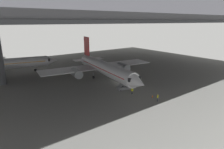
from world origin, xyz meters
TOP-DOWN VIEW (x-y plane):
  - ground_plane at (0.00, 0.00)m, footprint 110.00×110.00m
  - hangar_structure at (-0.16, 13.75)m, footprint 121.00×99.00m
  - airplane_main at (-2.63, 5.78)m, footprint 36.24×37.28m
  - boarding_stairs at (-3.34, -4.54)m, footprint 4.38×1.98m
  - crew_worker_near_nose at (-2.95, -14.94)m, footprint 0.51×0.35m
  - crew_worker_by_stairs at (-4.40, -8.43)m, footprint 0.53×0.32m
  - airplane_distant at (-25.37, 30.04)m, footprint 34.17×33.51m
  - traffic_cone_orange at (-2.08, -12.76)m, footprint 0.36×0.36m

SIDE VIEW (x-z plane):
  - ground_plane at x=0.00m, z-range 0.00..0.00m
  - traffic_cone_orange at x=-2.08m, z-range -0.01..0.59m
  - boarding_stairs at x=-3.34m, z-range -1.61..3.08m
  - crew_worker_by_stairs at x=-4.40m, z-range 0.10..1.66m
  - crew_worker_near_nose at x=-2.95m, z-range 0.12..1.83m
  - airplane_distant at x=-25.37m, z-range -2.09..8.77m
  - airplane_main at x=-2.63m, z-range -2.34..9.30m
  - hangar_structure at x=-0.16m, z-range 8.48..26.75m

